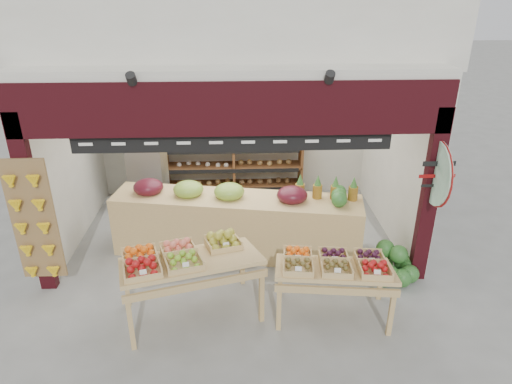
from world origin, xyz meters
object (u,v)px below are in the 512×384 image
object	(u,v)px
mid_counter	(236,223)
back_shelving	(234,147)
display_table_right	(335,266)
watermelon_pile	(394,267)
cardboard_stack	(167,223)
refrigerator	(147,156)
display_table_left	(180,259)

from	to	relation	value
mid_counter	back_shelving	bearing A→B (deg)	90.70
display_table_right	watermelon_pile	distance (m)	1.48
cardboard_stack	display_table_right	world-z (taller)	display_table_right
refrigerator	display_table_left	world-z (taller)	refrigerator
back_shelving	cardboard_stack	xyz separation A→B (m)	(-1.18, -1.50, -0.86)
cardboard_stack	watermelon_pile	distance (m)	3.87
back_shelving	display_table_left	size ratio (longest dim) A/B	1.40
cardboard_stack	mid_counter	xyz separation A→B (m)	(1.20, -0.57, 0.28)
refrigerator	cardboard_stack	xyz separation A→B (m)	(0.54, -1.44, -0.73)
display_table_right	display_table_left	bearing A→B (deg)	177.54
refrigerator	mid_counter	world-z (taller)	refrigerator
back_shelving	mid_counter	bearing A→B (deg)	-89.30
mid_counter	watermelon_pile	world-z (taller)	mid_counter
mid_counter	cardboard_stack	bearing A→B (deg)	154.48
mid_counter	display_table_left	world-z (taller)	mid_counter
back_shelving	mid_counter	world-z (taller)	back_shelving
cardboard_stack	display_table_right	xyz separation A→B (m)	(2.48, -2.21, 0.51)
cardboard_stack	refrigerator	bearing A→B (deg)	110.57
cardboard_stack	watermelon_pile	xyz separation A→B (m)	(3.60, -1.43, -0.07)
back_shelving	display_table_left	world-z (taller)	back_shelving
cardboard_stack	display_table_right	bearing A→B (deg)	-41.61
back_shelving	watermelon_pile	distance (m)	3.91
display_table_left	display_table_right	bearing A→B (deg)	-2.46
refrigerator	watermelon_pile	xyz separation A→B (m)	(4.14, -2.87, -0.80)
refrigerator	watermelon_pile	bearing A→B (deg)	-46.48
refrigerator	cardboard_stack	bearing A→B (deg)	-81.19
refrigerator	cardboard_stack	world-z (taller)	refrigerator
back_shelving	display_table_right	size ratio (longest dim) A/B	1.72
display_table_right	back_shelving	bearing A→B (deg)	109.39
mid_counter	display_table_left	xyz separation A→B (m)	(-0.71, -1.55, 0.33)
cardboard_stack	mid_counter	distance (m)	1.36
display_table_right	watermelon_pile	world-z (taller)	display_table_right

